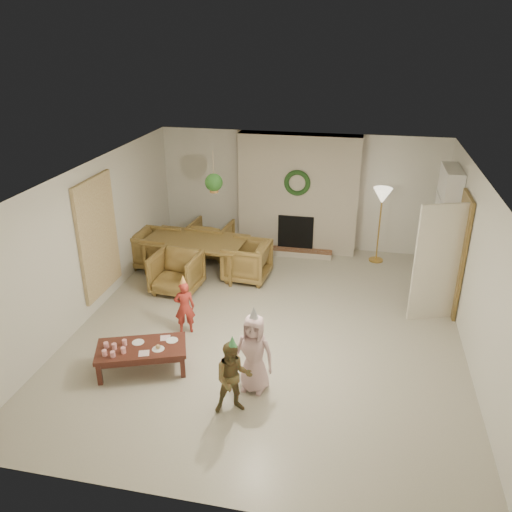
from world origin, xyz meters
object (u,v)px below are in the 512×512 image
(dining_chair_right, at_px, (247,261))
(child_pink, at_px, (254,353))
(dining_table, at_px, (195,256))
(dining_chair_left, at_px, (156,249))
(dining_chair_far, at_px, (211,239))
(coffee_table_top, at_px, (141,348))
(child_plaid, at_px, (233,378))
(child_red, at_px, (185,307))
(dining_chair_near, at_px, (177,272))

(dining_chair_right, height_order, child_pink, child_pink)
(dining_table, height_order, dining_chair_left, dining_chair_left)
(dining_chair_far, bearing_deg, dining_chair_left, 45.00)
(dining_chair_right, height_order, coffee_table_top, dining_chair_right)
(dining_table, bearing_deg, child_plaid, -60.38)
(dining_chair_far, bearing_deg, child_red, 103.70)
(dining_chair_left, distance_m, dining_chair_right, 1.92)
(dining_chair_near, relative_size, child_plaid, 0.84)
(coffee_table_top, relative_size, child_red, 1.40)
(dining_chair_near, distance_m, dining_chair_left, 1.21)
(dining_chair_near, xyz_separation_m, child_red, (0.61, -1.30, 0.06))
(dining_chair_far, distance_m, child_red, 3.03)
(dining_table, xyz_separation_m, dining_chair_near, (-0.08, -0.85, 0.04))
(dining_chair_right, xyz_separation_m, child_red, (-0.53, -2.05, 0.06))
(dining_chair_left, distance_m, coffee_table_top, 3.48)
(dining_chair_near, height_order, dining_chair_left, same)
(dining_chair_right, bearing_deg, dining_chair_near, -51.34)
(child_pink, bearing_deg, dining_chair_left, 136.84)
(dining_chair_far, xyz_separation_m, dining_chair_right, (0.99, -0.94, 0.00))
(dining_chair_near, relative_size, child_pink, 0.75)
(dining_table, relative_size, dining_chair_left, 2.34)
(dining_chair_near, relative_size, dining_chair_right, 1.00)
(dining_chair_far, bearing_deg, child_plaid, 114.70)
(dining_table, distance_m, dining_chair_near, 0.85)
(dining_chair_left, bearing_deg, dining_table, -90.00)
(dining_chair_near, distance_m, child_pink, 3.15)
(coffee_table_top, bearing_deg, child_pink, -23.29)
(dining_chair_left, relative_size, coffee_table_top, 0.67)
(dining_chair_left, xyz_separation_m, coffee_table_top, (1.11, -3.30, -0.03))
(dining_chair_right, distance_m, child_red, 2.12)
(dining_chair_right, relative_size, coffee_table_top, 0.67)
(child_plaid, height_order, child_pink, child_pink)
(dining_chair_near, xyz_separation_m, dining_chair_right, (1.14, 0.76, 0.00))
(dining_table, bearing_deg, coffee_table_top, -80.30)
(coffee_table_top, bearing_deg, child_plaid, -41.22)
(dining_table, distance_m, child_plaid, 4.16)
(dining_chair_near, height_order, child_plaid, child_plaid)
(coffee_table_top, xyz_separation_m, child_pink, (1.63, -0.09, 0.21))
(dining_chair_left, bearing_deg, coffee_table_top, -156.31)
(dining_chair_right, bearing_deg, child_plaid, 15.29)
(dining_chair_left, height_order, dining_chair_right, same)
(dining_table, relative_size, dining_chair_near, 2.34)
(dining_chair_near, bearing_deg, dining_table, 90.00)
(dining_chair_near, xyz_separation_m, coffee_table_top, (0.34, -2.37, -0.03))
(dining_chair_right, xyz_separation_m, child_pink, (0.82, -3.21, 0.18))
(dining_table, distance_m, dining_chair_far, 0.85)
(child_plaid, distance_m, child_pink, 0.51)
(dining_table, bearing_deg, dining_chair_near, -90.00)
(coffee_table_top, height_order, child_red, child_red)
(dining_chair_near, xyz_separation_m, child_pink, (1.96, -2.46, 0.18))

